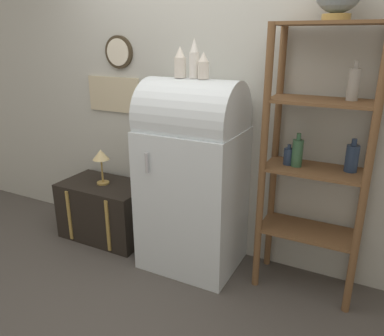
{
  "coord_description": "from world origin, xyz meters",
  "views": [
    {
      "loc": [
        1.23,
        -2.16,
        1.77
      ],
      "look_at": [
        -0.0,
        0.25,
        0.82
      ],
      "focal_mm": 35.0,
      "sensor_mm": 36.0,
      "label": 1
    }
  ],
  "objects_px": {
    "vase_center": "(194,60)",
    "desk_lamp": "(101,157)",
    "vase_left": "(180,63)",
    "vase_right": "(203,66)",
    "refrigerator": "(192,174)",
    "suitcase_trunk": "(106,210)"
  },
  "relations": [
    {
      "from": "vase_center",
      "to": "desk_lamp",
      "type": "distance_m",
      "value": 1.26
    },
    {
      "from": "vase_left",
      "to": "vase_right",
      "type": "relative_size",
      "value": 1.2
    },
    {
      "from": "vase_left",
      "to": "refrigerator",
      "type": "bearing_deg",
      "value": 6.45
    },
    {
      "from": "refrigerator",
      "to": "suitcase_trunk",
      "type": "height_order",
      "value": "refrigerator"
    },
    {
      "from": "suitcase_trunk",
      "to": "vase_center",
      "type": "distance_m",
      "value": 1.65
    },
    {
      "from": "refrigerator",
      "to": "desk_lamp",
      "type": "xyz_separation_m",
      "value": [
        -0.92,
        0.02,
        -0.0
      ]
    },
    {
      "from": "refrigerator",
      "to": "desk_lamp",
      "type": "relative_size",
      "value": 4.7
    },
    {
      "from": "refrigerator",
      "to": "vase_center",
      "type": "xyz_separation_m",
      "value": [
        0.01,
        0.0,
        0.85
      ]
    },
    {
      "from": "refrigerator",
      "to": "desk_lamp",
      "type": "distance_m",
      "value": 0.92
    },
    {
      "from": "desk_lamp",
      "to": "suitcase_trunk",
      "type": "bearing_deg",
      "value": 5.52
    },
    {
      "from": "vase_left",
      "to": "vase_right",
      "type": "distance_m",
      "value": 0.19
    },
    {
      "from": "vase_right",
      "to": "desk_lamp",
      "type": "bearing_deg",
      "value": 178.07
    },
    {
      "from": "refrigerator",
      "to": "vase_left",
      "type": "xyz_separation_m",
      "value": [
        -0.09,
        -0.01,
        0.83
      ]
    },
    {
      "from": "suitcase_trunk",
      "to": "vase_left",
      "type": "xyz_separation_m",
      "value": [
        0.82,
        -0.03,
        1.34
      ]
    },
    {
      "from": "refrigerator",
      "to": "vase_right",
      "type": "xyz_separation_m",
      "value": [
        0.09,
        -0.01,
        0.81
      ]
    },
    {
      "from": "refrigerator",
      "to": "vase_center",
      "type": "bearing_deg",
      "value": 16.83
    },
    {
      "from": "refrigerator",
      "to": "vase_center",
      "type": "height_order",
      "value": "vase_center"
    },
    {
      "from": "refrigerator",
      "to": "vase_left",
      "type": "height_order",
      "value": "vase_left"
    },
    {
      "from": "refrigerator",
      "to": "vase_right",
      "type": "distance_m",
      "value": 0.82
    },
    {
      "from": "vase_left",
      "to": "vase_right",
      "type": "xyz_separation_m",
      "value": [
        0.19,
        -0.0,
        -0.02
      ]
    },
    {
      "from": "vase_center",
      "to": "vase_right",
      "type": "bearing_deg",
      "value": -12.83
    },
    {
      "from": "vase_center",
      "to": "desk_lamp",
      "type": "bearing_deg",
      "value": 179.04
    }
  ]
}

